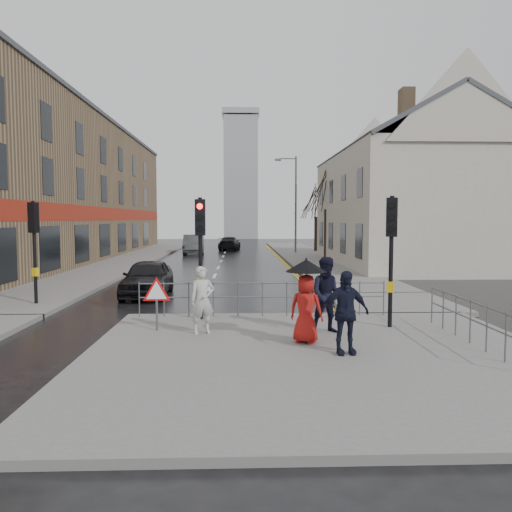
{
  "coord_description": "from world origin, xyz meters",
  "views": [
    {
      "loc": [
        1.29,
        -13.7,
        2.95
      ],
      "look_at": [
        1.87,
        3.93,
        1.63
      ],
      "focal_mm": 35.0,
      "sensor_mm": 36.0,
      "label": 1
    }
  ],
  "objects": [
    {
      "name": "car_far",
      "position": [
        0.34,
        33.49,
        0.63
      ],
      "size": [
        2.19,
        4.52,
        1.27
      ],
      "primitive_type": "imported",
      "rotation": [
        0.0,
        0.0,
        3.04
      ],
      "color": "black",
      "rests_on": "ground"
    },
    {
      "name": "pedestrian_with_umbrella",
      "position": [
        2.79,
        -2.58,
        1.22
      ],
      "size": [
        0.96,
        0.96,
        1.9
      ],
      "color": "#A51713",
      "rests_on": "near_pavement"
    },
    {
      "name": "traffic_signal_far_left",
      "position": [
        -5.5,
        3.0,
        2.46
      ],
      "size": [
        0.34,
        0.33,
        3.4
      ],
      "color": "black",
      "rests_on": "left_pavement"
    },
    {
      "name": "building_right_cream",
      "position": [
        12.0,
        18.0,
        4.78
      ],
      "size": [
        9.0,
        16.4,
        10.1
      ],
      "color": "beige",
      "rests_on": "ground"
    },
    {
      "name": "tree_far",
      "position": [
        8.0,
        30.0,
        4.42
      ],
      "size": [
        2.4,
        2.4,
        5.64
      ],
      "color": "#2F211A",
      "rests_on": "right_pavement"
    },
    {
      "name": "guard_railing_side",
      "position": [
        6.5,
        -2.75,
        0.84
      ],
      "size": [
        0.04,
        4.54,
        1.0
      ],
      "color": "#595B5E",
      "rests_on": "near_pavement"
    },
    {
      "name": "pedestrian_a",
      "position": [
        0.38,
        -1.6,
        0.97
      ],
      "size": [
        0.69,
        0.56,
        1.66
      ],
      "primitive_type": "imported",
      "rotation": [
        0.0,
        0.0,
        0.3
      ],
      "color": "#B2B2AE",
      "rests_on": "near_pavement"
    },
    {
      "name": "right_pavement",
      "position": [
        6.5,
        25.0,
        0.07
      ],
      "size": [
        4.0,
        40.0,
        0.14
      ],
      "primitive_type": "cube",
      "color": "#605E5B",
      "rests_on": "ground"
    },
    {
      "name": "traffic_signal_near_left",
      "position": [
        0.2,
        0.2,
        2.46
      ],
      "size": [
        0.28,
        0.27,
        3.4
      ],
      "color": "black",
      "rests_on": "near_pavement"
    },
    {
      "name": "car_parked",
      "position": [
        -2.24,
        5.4,
        0.7
      ],
      "size": [
        1.66,
        4.1,
        1.4
      ],
      "primitive_type": "imported",
      "rotation": [
        0.0,
        0.0,
        0.0
      ],
      "color": "black",
      "rests_on": "ground"
    },
    {
      "name": "pedestrian_b",
      "position": [
        3.47,
        -1.58,
        1.08
      ],
      "size": [
        0.99,
        0.81,
        1.87
      ],
      "primitive_type": "imported",
      "rotation": [
        0.0,
        0.0,
        -0.12
      ],
      "color": "black",
      "rests_on": "near_pavement"
    },
    {
      "name": "pedestrian_d",
      "position": [
        3.47,
        -3.54,
        1.01
      ],
      "size": [
        1.06,
        0.54,
        1.75
      ],
      "primitive_type": "imported",
      "rotation": [
        0.0,
        0.0,
        0.11
      ],
      "color": "black",
      "rests_on": "near_pavement"
    },
    {
      "name": "warning_sign",
      "position": [
        -0.8,
        -1.21,
        1.04
      ],
      "size": [
        0.8,
        0.07,
        1.35
      ],
      "color": "#595B5E",
      "rests_on": "near_pavement"
    },
    {
      "name": "near_pavement",
      "position": [
        3.0,
        -3.5,
        0.07
      ],
      "size": [
        10.0,
        9.0,
        0.14
      ],
      "primitive_type": "cube",
      "color": "#605E5B",
      "rests_on": "ground"
    },
    {
      "name": "traffic_signal_near_right",
      "position": [
        5.2,
        -1.0,
        2.46
      ],
      "size": [
        0.34,
        0.33,
        3.4
      ],
      "color": "black",
      "rests_on": "near_pavement"
    },
    {
      "name": "ground",
      "position": [
        0.0,
        0.0,
        0.0
      ],
      "size": [
        120.0,
        120.0,
        0.0
      ],
      "primitive_type": "plane",
      "color": "black",
      "rests_on": "ground"
    },
    {
      "name": "pavement_bridge_right",
      "position": [
        6.5,
        3.0,
        0.07
      ],
      "size": [
        4.0,
        4.2,
        0.14
      ],
      "primitive_type": "cube",
      "color": "#605E5B",
      "rests_on": "ground"
    },
    {
      "name": "car_mid",
      "position": [
        -2.58,
        28.44,
        0.81
      ],
      "size": [
        2.06,
        5.03,
        1.62
      ],
      "primitive_type": "imported",
      "rotation": [
        0.0,
        0.0,
        0.07
      ],
      "color": "#3C3F41",
      "rests_on": "ground"
    },
    {
      "name": "guard_railing_front",
      "position": [
        1.95,
        0.6,
        0.86
      ],
      "size": [
        7.14,
        0.04,
        1.0
      ],
      "color": "#595B5E",
      "rests_on": "near_pavement"
    },
    {
      "name": "tree_near",
      "position": [
        7.5,
        22.0,
        5.14
      ],
      "size": [
        2.4,
        2.4,
        6.58
      ],
      "color": "#2F211A",
      "rests_on": "right_pavement"
    },
    {
      "name": "church_tower",
      "position": [
        1.5,
        62.0,
        9.0
      ],
      "size": [
        5.0,
        5.0,
        18.0
      ],
      "primitive_type": "cube",
      "color": "#909398",
      "rests_on": "ground"
    },
    {
      "name": "left_pavement",
      "position": [
        -6.5,
        23.0,
        0.07
      ],
      "size": [
        4.0,
        44.0,
        0.14
      ],
      "primitive_type": "cube",
      "color": "#605E5B",
      "rests_on": "ground"
    },
    {
      "name": "street_lamp",
      "position": [
        5.82,
        28.0,
        4.71
      ],
      "size": [
        1.83,
        0.25,
        8.0
      ],
      "color": "#595B5E",
      "rests_on": "right_pavement"
    },
    {
      "name": "building_left_terrace",
      "position": [
        -12.0,
        22.0,
        5.0
      ],
      "size": [
        8.0,
        42.0,
        10.0
      ],
      "primitive_type": "cube",
      "color": "#7C6547",
      "rests_on": "ground"
    }
  ]
}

